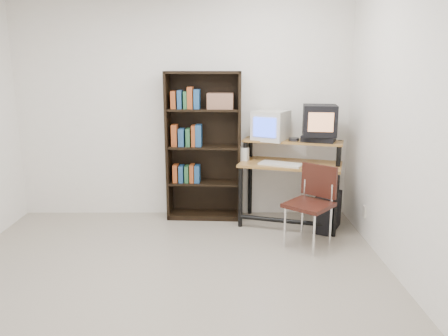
{
  "coord_description": "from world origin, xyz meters",
  "views": [
    {
      "loc": [
        0.47,
        -3.27,
        1.81
      ],
      "look_at": [
        0.49,
        1.1,
        0.79
      ],
      "focal_mm": 35.0,
      "sensor_mm": 36.0,
      "label": 1
    }
  ],
  "objects_px": {
    "crt_tv": "(320,120)",
    "bookshelf": "(204,144)",
    "computer_desk": "(291,167)",
    "crt_monitor": "(271,125)",
    "school_chair": "(313,197)",
    "pc_tower": "(328,212)"
  },
  "relations": [
    {
      "from": "crt_monitor",
      "to": "pc_tower",
      "type": "relative_size",
      "value": 1.09
    },
    {
      "from": "pc_tower",
      "to": "school_chair",
      "type": "distance_m",
      "value": 0.59
    },
    {
      "from": "crt_monitor",
      "to": "computer_desk",
      "type": "bearing_deg",
      "value": -6.62
    },
    {
      "from": "school_chair",
      "to": "bookshelf",
      "type": "relative_size",
      "value": 0.47
    },
    {
      "from": "school_chair",
      "to": "computer_desk",
      "type": "bearing_deg",
      "value": 143.8
    },
    {
      "from": "crt_tv",
      "to": "school_chair",
      "type": "bearing_deg",
      "value": -97.36
    },
    {
      "from": "computer_desk",
      "to": "crt_tv",
      "type": "bearing_deg",
      "value": 16.61
    },
    {
      "from": "pc_tower",
      "to": "crt_monitor",
      "type": "bearing_deg",
      "value": 179.36
    },
    {
      "from": "crt_tv",
      "to": "bookshelf",
      "type": "xyz_separation_m",
      "value": [
        -1.31,
        0.25,
        -0.32
      ]
    },
    {
      "from": "computer_desk",
      "to": "school_chair",
      "type": "height_order",
      "value": "computer_desk"
    },
    {
      "from": "computer_desk",
      "to": "bookshelf",
      "type": "height_order",
      "value": "bookshelf"
    },
    {
      "from": "crt_tv",
      "to": "bookshelf",
      "type": "relative_size",
      "value": 0.23
    },
    {
      "from": "crt_tv",
      "to": "school_chair",
      "type": "distance_m",
      "value": 0.96
    },
    {
      "from": "bookshelf",
      "to": "computer_desk",
      "type": "bearing_deg",
      "value": -10.51
    },
    {
      "from": "computer_desk",
      "to": "school_chair",
      "type": "bearing_deg",
      "value": -61.01
    },
    {
      "from": "crt_monitor",
      "to": "school_chair",
      "type": "bearing_deg",
      "value": -36.52
    },
    {
      "from": "crt_tv",
      "to": "computer_desk",
      "type": "bearing_deg",
      "value": -171.89
    },
    {
      "from": "computer_desk",
      "to": "bookshelf",
      "type": "relative_size",
      "value": 0.71
    },
    {
      "from": "crt_tv",
      "to": "pc_tower",
      "type": "relative_size",
      "value": 0.91
    },
    {
      "from": "crt_monitor",
      "to": "crt_tv",
      "type": "height_order",
      "value": "crt_tv"
    },
    {
      "from": "school_chair",
      "to": "bookshelf",
      "type": "height_order",
      "value": "bookshelf"
    },
    {
      "from": "crt_tv",
      "to": "pc_tower",
      "type": "xyz_separation_m",
      "value": [
        0.1,
        -0.19,
        -1.01
      ]
    }
  ]
}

